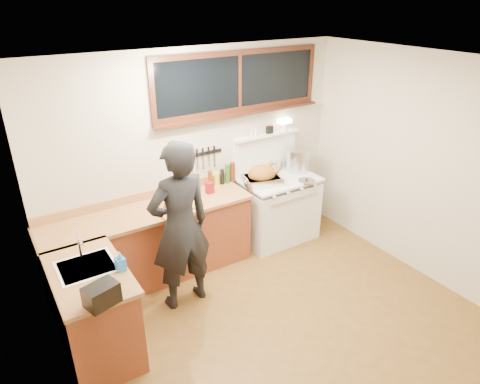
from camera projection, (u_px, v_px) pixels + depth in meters
ground_plane at (279, 321)px, 4.50m from camera, size 4.00×3.50×0.02m
room_shell at (286, 177)px, 3.80m from camera, size 4.10×3.60×2.65m
counter_back at (152, 244)px, 5.03m from camera, size 2.44×0.64×1.00m
counter_left at (94, 312)px, 3.96m from camera, size 0.64×1.09×0.90m
sink_unit at (87, 272)px, 3.86m from camera, size 0.50×0.45×0.37m
vintage_stove at (277, 207)px, 5.87m from camera, size 1.02×0.74×1.59m
back_window at (240, 89)px, 5.23m from camera, size 2.32×0.13×0.77m
left_doorway at (83, 357)px, 2.65m from camera, size 0.02×1.04×2.17m
knife_strip at (204, 154)px, 5.31m from camera, size 0.46×0.03×0.28m
man at (180, 227)px, 4.41m from camera, size 0.71×0.48×1.88m
soap_bottle at (120, 261)px, 3.76m from camera, size 0.09×0.09×0.18m
toaster at (102, 295)px, 3.35m from camera, size 0.30×0.24×0.18m
cutting_board at (174, 206)px, 4.81m from camera, size 0.51×0.44×0.15m
roast_turkey at (262, 176)px, 5.46m from camera, size 0.54×0.46×0.26m
stockpot at (297, 160)px, 5.85m from camera, size 0.34×0.34×0.31m
saucepan at (276, 164)px, 5.93m from camera, size 0.22×0.31×0.13m
pot_lid at (307, 181)px, 5.55m from camera, size 0.25×0.25×0.04m
coffee_tin at (210, 188)px, 5.22m from camera, size 0.09×0.08×0.14m
pitcher at (181, 186)px, 5.23m from camera, size 0.12×0.12×0.17m
bottle_cluster at (224, 175)px, 5.46m from camera, size 0.39×0.07×0.26m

